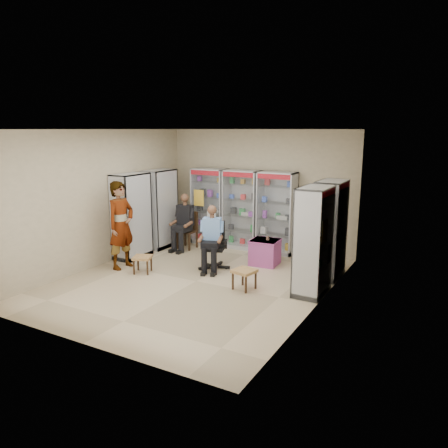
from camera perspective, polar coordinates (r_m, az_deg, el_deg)
The scene contains 18 objects.
floor at distance 8.90m, azimuth -3.66°, elevation -7.46°, with size 6.00×6.00×0.00m, color #C5AF89.
room_shell at distance 8.44m, azimuth -3.84°, elevation 5.22°, with size 5.02×6.02×3.01m.
cabinet_back_left at distance 11.55m, azimuth -1.87°, elevation 2.31°, with size 0.90×0.50×2.00m, color #A7A8AE.
cabinet_back_mid at distance 11.10m, azimuth 2.35°, elevation 1.90°, with size 0.90×0.50×2.00m, color #ACAFB3.
cabinet_back_right at distance 10.72m, azimuth 6.89°, elevation 1.44°, with size 0.90×0.50×2.00m, color #B9BBC1.
cabinet_right_far at distance 9.16m, azimuth 13.66°, elevation -0.69°, with size 0.50×0.90×2.00m, color #B4B8BC.
cabinet_right_near at distance 8.13m, azimuth 11.57°, elevation -2.23°, with size 0.50×0.90×2.00m, color silver.
cabinet_left_far at distance 11.31m, azimuth -8.34°, elevation 1.97°, with size 0.50×0.90×2.00m, color silver.
cabinet_left_near at distance 10.47m, azimuth -11.98°, elevation 1.00°, with size 0.50×0.90×2.00m, color silver.
wooden_chair at distance 11.19m, azimuth -4.86°, elevation -0.83°, with size 0.42×0.42×0.94m, color #321C13.
seated_customer at distance 11.10m, azimuth -5.03°, elevation 0.12°, with size 0.44×0.60×1.34m, color black, non-canonical shape.
office_chair at distance 9.52m, azimuth -1.37°, elevation -2.82°, with size 0.57×0.57×1.05m, color black.
seated_shopkeeper at distance 9.44m, azimuth -1.53°, elevation -2.05°, with size 0.44×0.61×1.33m, color #6FA0DB, non-canonical shape.
pink_trunk at distance 9.91m, azimuth 5.37°, elevation -3.68°, with size 0.59×0.57×0.57m, color #C04DA0.
tea_glass at distance 9.81m, azimuth 5.72°, elevation -1.82°, with size 0.07×0.07×0.10m, color #582C07.
woven_stool_a at distance 8.41m, azimuth 2.66°, elevation -7.23°, with size 0.39×0.39×0.39m, color #9B6541.
woven_stool_b at distance 9.49m, azimuth -10.58°, elevation -5.21°, with size 0.37×0.37×0.37m, color #A17243.
standing_man at distance 9.73m, azimuth -13.29°, elevation -0.15°, with size 0.70×0.46×1.92m, color #969598.
Camera 1 is at (4.54, -7.03, 3.01)m, focal length 35.00 mm.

